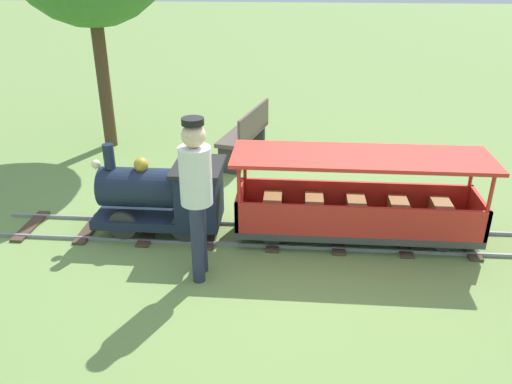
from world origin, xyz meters
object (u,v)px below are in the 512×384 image
object	(u,v)px
passenger_car	(357,206)
conductor_person	(196,188)
locomotive	(165,194)
park_bench	(246,134)

from	to	relation	value
passenger_car	conductor_person	distance (m)	1.86
locomotive	conductor_person	xyz separation A→B (m)	(-0.82, -0.53, 0.47)
passenger_car	conductor_person	xyz separation A→B (m)	(-0.82, 1.59, 0.54)
locomotive	conductor_person	world-z (taller)	conductor_person
park_bench	conductor_person	bearing A→B (deg)	177.36
passenger_car	conductor_person	bearing A→B (deg)	117.40
conductor_person	park_bench	size ratio (longest dim) A/B	1.19
conductor_person	park_bench	distance (m)	3.22
passenger_car	park_bench	size ratio (longest dim) A/B	1.99
locomotive	passenger_car	world-z (taller)	locomotive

